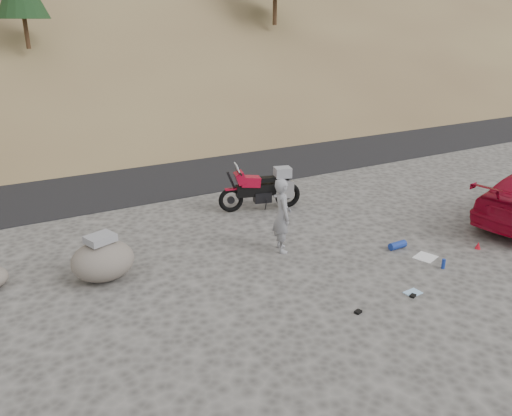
% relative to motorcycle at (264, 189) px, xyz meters
% --- Properties ---
extents(ground, '(140.00, 140.00, 0.00)m').
position_rel_motorcycle_xyz_m(ground, '(-0.75, -3.45, -0.63)').
color(ground, '#464441').
rests_on(ground, ground).
extents(road, '(120.00, 7.00, 0.05)m').
position_rel_motorcycle_xyz_m(road, '(-0.75, 5.55, -0.63)').
color(road, black).
rests_on(road, ground).
extents(motorcycle, '(2.44, 1.07, 1.48)m').
position_rel_motorcycle_xyz_m(motorcycle, '(0.00, 0.00, 0.00)').
color(motorcycle, black).
rests_on(motorcycle, ground).
extents(man, '(0.61, 0.76, 1.82)m').
position_rel_motorcycle_xyz_m(man, '(-1.03, -2.67, -0.63)').
color(man, gray).
rests_on(man, ground).
extents(boulder, '(1.47, 1.30, 1.04)m').
position_rel_motorcycle_xyz_m(boulder, '(-5.14, -2.04, -0.18)').
color(boulder, '#5D574F').
rests_on(boulder, ground).
extents(gear_white_cloth, '(0.60, 0.57, 0.02)m').
position_rel_motorcycle_xyz_m(gear_white_cloth, '(1.72, -4.68, -0.62)').
color(gear_white_cloth, white).
rests_on(gear_white_cloth, ground).
extents(gear_blue_mat, '(0.47, 0.19, 0.19)m').
position_rel_motorcycle_xyz_m(gear_blue_mat, '(1.49, -3.99, -0.54)').
color(gear_blue_mat, navy).
rests_on(gear_blue_mat, ground).
extents(gear_bottle, '(0.11, 0.11, 0.23)m').
position_rel_motorcycle_xyz_m(gear_bottle, '(1.65, -5.26, -0.52)').
color(gear_bottle, navy).
rests_on(gear_bottle, ground).
extents(gear_funnel, '(0.18, 0.18, 0.17)m').
position_rel_motorcycle_xyz_m(gear_funnel, '(3.22, -4.95, -0.54)').
color(gear_funnel, red).
rests_on(gear_funnel, ground).
extents(gear_glove_a, '(0.17, 0.14, 0.04)m').
position_rel_motorcycle_xyz_m(gear_glove_a, '(0.14, -5.84, -0.61)').
color(gear_glove_a, black).
rests_on(gear_glove_a, ground).
extents(gear_glove_b, '(0.16, 0.14, 0.05)m').
position_rel_motorcycle_xyz_m(gear_glove_b, '(-1.23, -5.77, -0.61)').
color(gear_glove_b, black).
rests_on(gear_glove_b, ground).
extents(gear_blue_cloth, '(0.36, 0.27, 0.01)m').
position_rel_motorcycle_xyz_m(gear_blue_cloth, '(0.25, -5.73, -0.62)').
color(gear_blue_cloth, '#9CC8F1').
rests_on(gear_blue_cloth, ground).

